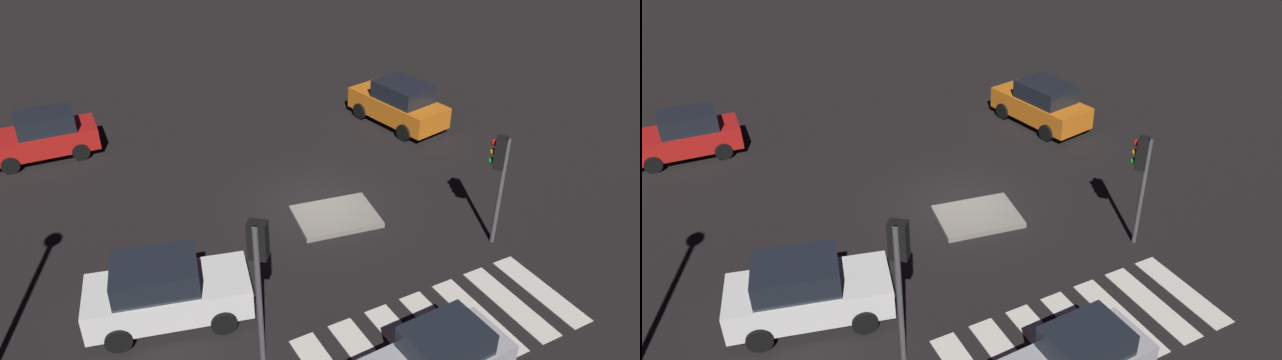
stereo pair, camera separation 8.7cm
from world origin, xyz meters
The scene contains 9 objects.
ground_plane centered at (0.00, 0.00, 0.00)m, with size 80.00×80.00×0.00m, color black.
traffic_island centered at (0.06, -1.02, 0.09)m, with size 2.99×2.44×0.18m.
car_white centered at (-6.26, -3.04, 0.93)m, with size 4.62×2.84×1.90m.
car_silver centered at (-1.26, -8.27, 0.79)m, with size 3.76×1.85×1.61m.
car_red centered at (-7.90, 8.25, 0.89)m, with size 4.25×2.14×1.81m.
car_orange centered at (6.08, 4.16, 0.95)m, with size 2.69×4.67×1.94m.
traffic_light_east centered at (3.74, -4.36, 2.77)m, with size 0.54×0.53×3.66m.
traffic_light_south centered at (-4.55, -5.56, 3.10)m, with size 0.54×0.53×4.09m.
crosswalk_near centered at (0.00, -6.99, 0.01)m, with size 7.60×3.20×0.02m.
Camera 2 is at (-8.58, -16.25, 11.96)m, focal length 35.19 mm.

